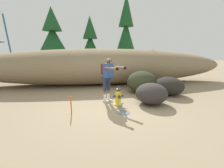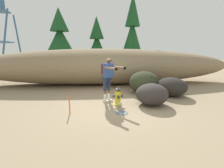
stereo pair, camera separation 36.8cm
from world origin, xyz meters
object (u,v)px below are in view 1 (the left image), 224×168
(survey_stake, at_px, (71,106))
(boulder_small, at_px, (169,86))
(utility_worker, at_px, (108,75))
(boulder_large, at_px, (151,94))
(boulder_mid, at_px, (142,82))
(fire_hydrant, at_px, (118,97))

(survey_stake, bearing_deg, boulder_small, 21.99)
(utility_worker, xyz_separation_m, boulder_large, (1.60, -0.50, -0.70))
(boulder_small, bearing_deg, boulder_mid, 150.40)
(utility_worker, relative_size, boulder_large, 1.42)
(boulder_mid, xyz_separation_m, survey_stake, (-3.18, -2.35, -0.22))
(utility_worker, bearing_deg, fire_hydrant, -0.32)
(boulder_mid, relative_size, survey_stake, 2.44)
(utility_worker, bearing_deg, survey_stake, -87.42)
(utility_worker, relative_size, boulder_mid, 1.18)
(fire_hydrant, height_order, boulder_small, boulder_small)
(boulder_mid, xyz_separation_m, boulder_small, (1.09, -0.62, -0.11))
(fire_hydrant, bearing_deg, boulder_large, -3.34)
(boulder_small, bearing_deg, survey_stake, -158.01)
(fire_hydrant, distance_m, utility_worker, 0.95)
(fire_hydrant, distance_m, boulder_large, 1.28)
(boulder_large, relative_size, boulder_small, 0.87)
(boulder_small, bearing_deg, fire_hydrant, -158.21)
(utility_worker, bearing_deg, boulder_small, 64.89)
(boulder_small, xyz_separation_m, survey_stake, (-4.27, -1.73, -0.12))
(fire_hydrant, height_order, utility_worker, utility_worker)
(boulder_large, distance_m, boulder_mid, 1.75)
(fire_hydrant, relative_size, utility_worker, 0.40)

